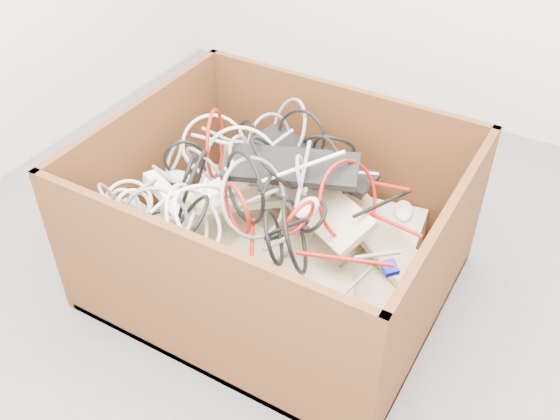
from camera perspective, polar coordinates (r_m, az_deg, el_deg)
The scene contains 8 objects.
ground at distance 2.05m, azimuth 2.53°, elevation -10.96°, with size 3.00×3.00×0.00m, color #57575A.
cardboard_box at distance 2.11m, azimuth -0.60°, elevation -3.40°, with size 1.07×0.89×0.55m.
keyboard_pile at distance 2.03m, azimuth -0.22°, elevation -0.26°, with size 1.05×0.77×0.35m.
mice_scatter at distance 1.93m, azimuth -1.12°, elevation -0.36°, with size 0.82×0.58×0.20m.
power_strip_left at distance 2.00m, azimuth -6.11°, elevation 1.52°, with size 0.28×0.05×0.04m, color white.
power_strip_right at distance 2.06m, azimuth -9.83°, elevation 1.05°, with size 0.25×0.05×0.04m, color white.
vga_plug at distance 1.78m, azimuth 9.80°, elevation -5.11°, with size 0.04×0.04×0.02m, color #0B0EAF.
cable_tangle at distance 1.98m, azimuth -3.46°, elevation 2.59°, with size 0.96×0.80×0.38m.
Camera 1 is at (0.58, -1.18, 1.58)m, focal length 40.91 mm.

